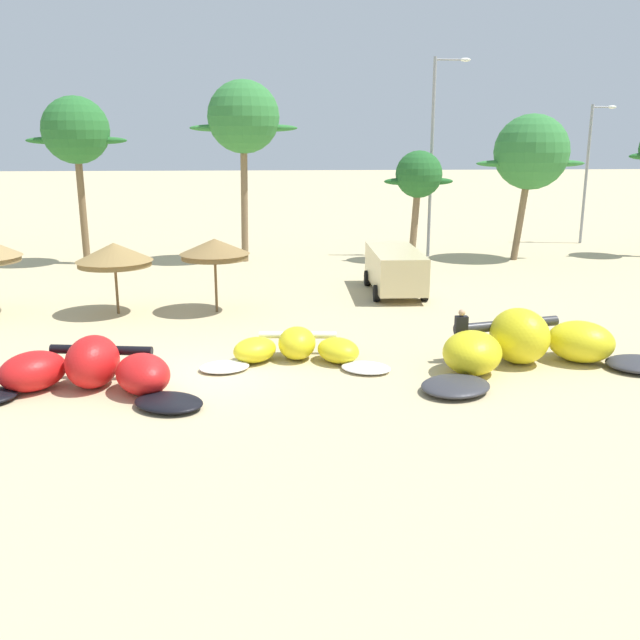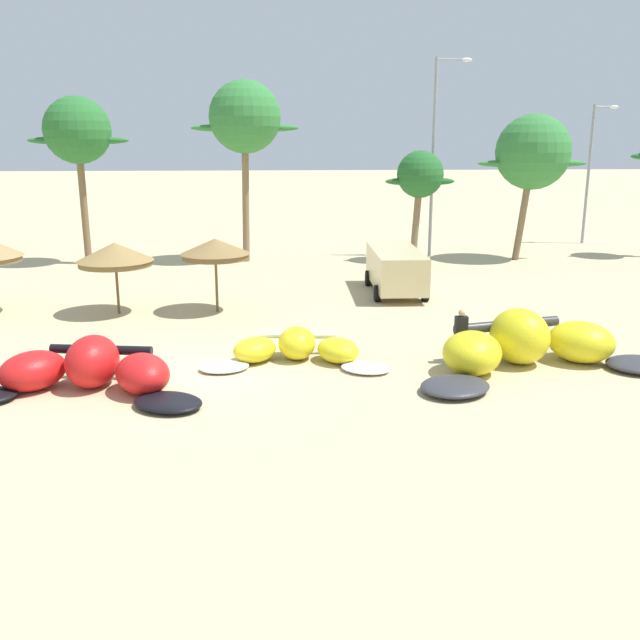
{
  "view_description": "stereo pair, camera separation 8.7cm",
  "coord_description": "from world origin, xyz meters",
  "px_view_note": "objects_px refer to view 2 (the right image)",
  "views": [
    {
      "loc": [
        1.72,
        -18.77,
        6.38
      ],
      "look_at": [
        3.33,
        2.0,
        1.0
      ],
      "focal_mm": 39.53,
      "sensor_mm": 36.0,
      "label": 1
    },
    {
      "loc": [
        1.81,
        -18.77,
        6.38
      ],
      "look_at": [
        3.33,
        2.0,
        1.0
      ],
      "focal_mm": 39.53,
      "sensor_mm": 36.0,
      "label": 2
    }
  ],
  "objects_px": {
    "person_near_kites": "(461,336)",
    "palm_center_right": "(533,153)",
    "parked_van": "(395,267)",
    "palm_left": "(77,132)",
    "beach_umbrella_outermost": "(215,249)",
    "palm_left_of_gap": "(245,118)",
    "palm_center_left": "(420,176)",
    "lamppost_east_center": "(591,167)",
    "kite_left_of_center": "(296,349)",
    "lamppost_west_center": "(436,149)",
    "kite_center": "(528,346)",
    "kite_left": "(88,372)",
    "beach_umbrella_near_palms": "(115,254)"
  },
  "relations": [
    {
      "from": "person_near_kites",
      "to": "kite_center",
      "type": "bearing_deg",
      "value": -16.1
    },
    {
      "from": "kite_left_of_center",
      "to": "person_near_kites",
      "type": "relative_size",
      "value": 3.53
    },
    {
      "from": "person_near_kites",
      "to": "lamppost_east_center",
      "type": "height_order",
      "value": "lamppost_east_center"
    },
    {
      "from": "palm_center_left",
      "to": "beach_umbrella_near_palms",
      "type": "bearing_deg",
      "value": -141.72
    },
    {
      "from": "palm_left_of_gap",
      "to": "lamppost_west_center",
      "type": "xyz_separation_m",
      "value": [
        10.19,
        0.84,
        -1.54
      ]
    },
    {
      "from": "kite_left",
      "to": "palm_center_left",
      "type": "distance_m",
      "value": 23.38
    },
    {
      "from": "beach_umbrella_outermost",
      "to": "parked_van",
      "type": "height_order",
      "value": "beach_umbrella_outermost"
    },
    {
      "from": "beach_umbrella_near_palms",
      "to": "beach_umbrella_outermost",
      "type": "distance_m",
      "value": 3.68
    },
    {
      "from": "kite_left",
      "to": "beach_umbrella_near_palms",
      "type": "xyz_separation_m",
      "value": [
        -0.92,
        8.48,
        1.72
      ]
    },
    {
      "from": "kite_left_of_center",
      "to": "lamppost_west_center",
      "type": "height_order",
      "value": "lamppost_west_center"
    },
    {
      "from": "kite_center",
      "to": "lamppost_east_center",
      "type": "distance_m",
      "value": 27.31
    },
    {
      "from": "lamppost_east_center",
      "to": "beach_umbrella_near_palms",
      "type": "bearing_deg",
      "value": -146.98
    },
    {
      "from": "beach_umbrella_near_palms",
      "to": "palm_center_left",
      "type": "distance_m",
      "value": 17.49
    },
    {
      "from": "parked_van",
      "to": "person_near_kites",
      "type": "xyz_separation_m",
      "value": [
        0.17,
        -9.83,
        -0.27
      ]
    },
    {
      "from": "beach_umbrella_outermost",
      "to": "palm_left",
      "type": "xyz_separation_m",
      "value": [
        -7.49,
        11.11,
        4.3
      ]
    },
    {
      "from": "palm_left_of_gap",
      "to": "beach_umbrella_outermost",
      "type": "bearing_deg",
      "value": -94.48
    },
    {
      "from": "palm_center_left",
      "to": "lamppost_east_center",
      "type": "relative_size",
      "value": 0.69
    },
    {
      "from": "parked_van",
      "to": "lamppost_east_center",
      "type": "height_order",
      "value": "lamppost_east_center"
    },
    {
      "from": "palm_left",
      "to": "lamppost_west_center",
      "type": "height_order",
      "value": "lamppost_west_center"
    },
    {
      "from": "person_near_kites",
      "to": "lamppost_east_center",
      "type": "relative_size",
      "value": 0.19
    },
    {
      "from": "beach_umbrella_near_palms",
      "to": "palm_left_of_gap",
      "type": "height_order",
      "value": "palm_left_of_gap"
    },
    {
      "from": "lamppost_west_center",
      "to": "kite_left",
      "type": "bearing_deg",
      "value": -123.76
    },
    {
      "from": "person_near_kites",
      "to": "kite_left_of_center",
      "type": "bearing_deg",
      "value": 174.16
    },
    {
      "from": "lamppost_west_center",
      "to": "palm_center_right",
      "type": "bearing_deg",
      "value": -16.84
    },
    {
      "from": "beach_umbrella_outermost",
      "to": "palm_left_of_gap",
      "type": "bearing_deg",
      "value": 85.52
    },
    {
      "from": "palm_center_right",
      "to": "lamppost_west_center",
      "type": "distance_m",
      "value": 5.04
    },
    {
      "from": "beach_umbrella_near_palms",
      "to": "lamppost_west_center",
      "type": "distance_m",
      "value": 19.48
    },
    {
      "from": "kite_left_of_center",
      "to": "beach_umbrella_outermost",
      "type": "relative_size",
      "value": 2.05
    },
    {
      "from": "beach_umbrella_near_palms",
      "to": "palm_center_right",
      "type": "height_order",
      "value": "palm_center_right"
    },
    {
      "from": "kite_center",
      "to": "lamppost_east_center",
      "type": "xyz_separation_m",
      "value": [
        12.47,
        23.96,
        4.07
      ]
    },
    {
      "from": "kite_left_of_center",
      "to": "palm_left",
      "type": "bearing_deg",
      "value": 120.27
    },
    {
      "from": "kite_left_of_center",
      "to": "palm_center_right",
      "type": "distance_m",
      "value": 22.25
    },
    {
      "from": "kite_center",
      "to": "person_near_kites",
      "type": "height_order",
      "value": "kite_center"
    },
    {
      "from": "parked_van",
      "to": "lamppost_west_center",
      "type": "xyz_separation_m",
      "value": [
        3.74,
        9.26,
        4.75
      ]
    },
    {
      "from": "beach_umbrella_outermost",
      "to": "parked_van",
      "type": "bearing_deg",
      "value": 21.7
    },
    {
      "from": "parked_van",
      "to": "palm_left",
      "type": "height_order",
      "value": "palm_left"
    },
    {
      "from": "kite_left_of_center",
      "to": "lamppost_west_center",
      "type": "xyz_separation_m",
      "value": [
        8.33,
        18.61,
        5.47
      ]
    },
    {
      "from": "beach_umbrella_outermost",
      "to": "beach_umbrella_near_palms",
      "type": "bearing_deg",
      "value": -179.5
    },
    {
      "from": "person_near_kites",
      "to": "lamppost_west_center",
      "type": "bearing_deg",
      "value": 79.42
    },
    {
      "from": "lamppost_west_center",
      "to": "kite_left_of_center",
      "type": "bearing_deg",
      "value": -114.12
    },
    {
      "from": "kite_left_of_center",
      "to": "person_near_kites",
      "type": "xyz_separation_m",
      "value": [
        4.76,
        -0.49,
        0.45
      ]
    },
    {
      "from": "kite_center",
      "to": "beach_umbrella_near_palms",
      "type": "height_order",
      "value": "beach_umbrella_near_palms"
    },
    {
      "from": "person_near_kites",
      "to": "palm_center_right",
      "type": "xyz_separation_m",
      "value": [
        8.39,
        17.64,
        4.83
      ]
    },
    {
      "from": "kite_left_of_center",
      "to": "beach_umbrella_outermost",
      "type": "height_order",
      "value": "beach_umbrella_outermost"
    },
    {
      "from": "beach_umbrella_outermost",
      "to": "lamppost_east_center",
      "type": "bearing_deg",
      "value": 37.16
    },
    {
      "from": "palm_left_of_gap",
      "to": "palm_center_right",
      "type": "bearing_deg",
      "value": -2.37
    },
    {
      "from": "palm_left",
      "to": "palm_center_left",
      "type": "bearing_deg",
      "value": -1.32
    },
    {
      "from": "person_near_kites",
      "to": "palm_center_right",
      "type": "distance_m",
      "value": 20.12
    },
    {
      "from": "palm_left",
      "to": "palm_center_right",
      "type": "bearing_deg",
      "value": -0.96
    },
    {
      "from": "beach_umbrella_outermost",
      "to": "lamppost_east_center",
      "type": "distance_m",
      "value": 27.44
    }
  ]
}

